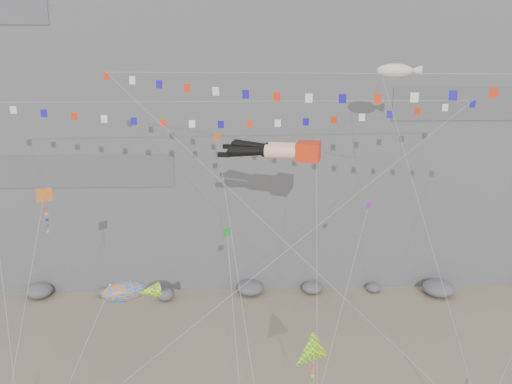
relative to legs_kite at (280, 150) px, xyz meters
The scene contains 12 objects.
cliff 26.63m from the legs_kite, 94.31° to the left, with size 80.00×28.00×50.00m, color slate.
talus_boulders 18.08m from the legs_kite, 100.76° to the left, with size 60.00×3.00×1.20m, color #5D5C61, non-canonical shape.
legs_kite is the anchor object (origin of this frame).
flag_banner_upper 5.21m from the legs_kite, 140.17° to the left, with size 35.94×14.03×26.01m.
flag_banner_lower 7.13m from the legs_kite, 60.99° to the right, with size 28.64×10.91×23.66m.
harlequin_kite 15.59m from the legs_kite, 161.83° to the right, with size 2.85×6.74×15.08m.
fish_windsock 14.14m from the legs_kite, 140.66° to the right, with size 6.83×4.26×10.45m.
delta_kite 13.96m from the legs_kite, 84.02° to the right, with size 2.36×5.90×8.20m.
blimp_windsock 10.84m from the legs_kite, 21.37° to the left, with size 5.29×12.68×24.22m.
small_kite_a 4.88m from the legs_kite, 155.21° to the left, with size 3.54×15.08×21.91m.
small_kite_b 7.38m from the legs_kite, 13.80° to the right, with size 7.08×13.02×18.34m.
small_kite_c 7.36m from the legs_kite, 130.94° to the right, with size 1.82×11.03×15.14m.
Camera 1 is at (-1.20, -27.23, 21.39)m, focal length 35.00 mm.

